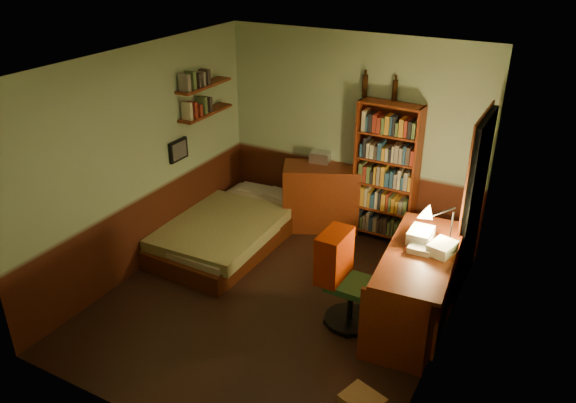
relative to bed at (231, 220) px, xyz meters
The scene contains 22 objects.
floor 1.45m from the bed, 35.73° to the right, with size 3.50×4.00×0.02m, color black.
ceiling 2.69m from the bed, 35.73° to the right, with size 3.50×4.00×0.02m, color silver.
wall_back 1.92m from the bed, 45.86° to the left, with size 3.50×0.02×2.60m, color #97B189.
wall_left 1.42m from the bed, 126.50° to the right, with size 0.02×4.00×2.60m, color #97B189.
wall_right 3.18m from the bed, 15.86° to the right, with size 0.02×4.00×2.60m, color #97B189.
wall_front 3.21m from the bed, 67.95° to the right, with size 3.50×0.02×2.60m, color #97B189.
doorway 2.99m from the bed, ahead, with size 0.06×0.90×2.00m, color black.
door_trim 2.95m from the bed, ahead, with size 0.02×0.98×2.08m, color #40190A.
bed is the anchor object (origin of this frame).
dresser 1.26m from the bed, 48.26° to the left, with size 1.00×0.50×0.89m, color maroon.
mini_stereo 1.45m from the bed, 54.84° to the left, with size 0.26×0.20×0.14m, color #B2B2B7.
bookshelf 2.06m from the bed, 31.28° to the left, with size 0.79×0.24×1.84m, color maroon.
bottle_left 2.38m from the bed, 41.22° to the left, with size 0.07×0.07×0.27m, color black.
bottle_right 2.60m from the bed, 34.08° to the left, with size 0.07×0.07×0.25m, color black.
desk 2.64m from the bed, 10.60° to the right, with size 0.65×1.58×0.85m, color maroon.
paper_stack 2.86m from the bed, ahead, with size 0.21×0.28×0.11m, color silver.
desk_lamp 2.90m from the bed, ahead, with size 0.16×0.16×0.53m, color black.
office_chair 2.18m from the bed, 22.18° to the right, with size 0.56×0.49×1.12m, color #295D30.
red_jacket 2.27m from the bed, 30.67° to the right, with size 0.24×0.44×0.52m, color #A82500.
wall_shelf_lower 1.40m from the bed, 150.89° to the left, with size 0.20×0.90×0.03m, color maroon.
wall_shelf_upper 1.72m from the bed, 150.89° to the left, with size 0.20×0.90×0.03m, color maroon.
framed_picture 1.11m from the bed, 158.39° to the right, with size 0.04×0.32×0.26m, color black.
Camera 1 is at (2.53, -4.43, 3.71)m, focal length 35.00 mm.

